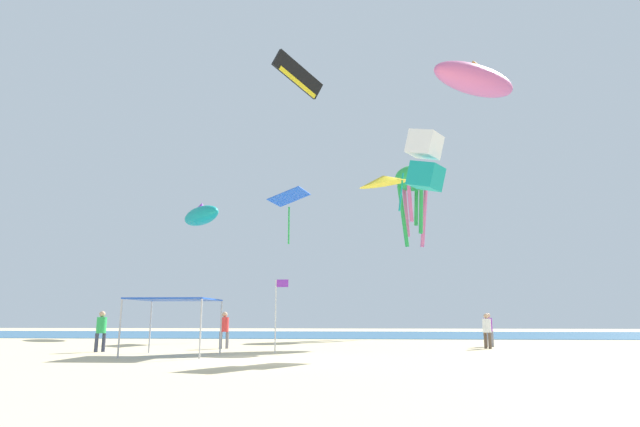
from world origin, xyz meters
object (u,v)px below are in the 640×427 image
Objects in this scene: kite_inflatable_pink at (475,79)px; kite_box_white at (425,160)px; banner_flag at (277,308)px; person_central at (488,327)px; kite_delta_yellow at (384,180)px; person_near_tent at (224,327)px; person_rightmost at (487,328)px; kite_octopus_green at (412,183)px; kite_diamond_blue at (289,199)px; canopy_tent at (175,301)px; kite_parafoil_black at (298,75)px; kite_inflatable_teal at (201,216)px; person_leftmost at (101,328)px.

kite_inflatable_pink is 2.75× the size of kite_box_white.
person_central is at bearing 26.66° from banner_flag.
person_near_tent is at bearing 60.87° from kite_delta_yellow.
person_central is 1.02× the size of person_rightmost.
kite_octopus_green is 11.26m from kite_diamond_blue.
kite_diamond_blue is at bearing 95.59° from banner_flag.
canopy_tent is 1.01× the size of banner_flag.
canopy_tent is at bearing 13.71° from kite_inflatable_pink.
canopy_tent is at bearing -96.51° from person_rightmost.
kite_parafoil_black is at bearing -153.88° from kite_diamond_blue.
person_central is at bearing -111.30° from kite_diamond_blue.
kite_diamond_blue is (-6.75, 8.54, 0.90)m from kite_delta_yellow.
person_near_tent is 28.86m from kite_inflatable_pink.
person_near_tent is 4.35m from banner_flag.
person_rightmost is 20.05m from kite_parafoil_black.
kite_diamond_blue is (2.68, 16.38, 8.19)m from canopy_tent.
kite_diamond_blue reaches higher than kite_delta_yellow.
kite_octopus_green is 1.70× the size of kite_diamond_blue.
kite_parafoil_black reaches higher than canopy_tent.
kite_inflatable_pink is (17.63, 18.07, 18.42)m from canopy_tent.
person_central is 17.71m from kite_diamond_blue.
person_near_tent is 17.58m from kite_parafoil_black.
person_rightmost is 18.33m from kite_diamond_blue.
kite_inflatable_teal is (-8.56, 5.53, -0.05)m from kite_diamond_blue.
kite_delta_yellow is at bearing 19.28° from kite_inflatable_pink.
kite_octopus_green is 14.68m from kite_parafoil_black.
kite_parafoil_black reaches higher than kite_delta_yellow.
kite_inflatable_teal is (-9.94, 19.69, 8.37)m from banner_flag.
kite_delta_yellow is (-5.50, 0.16, 8.48)m from person_central.
kite_octopus_green is 14.03m from kite_delta_yellow.
person_central is 10.11m from kite_delta_yellow.
person_central is (14.92, 7.68, -1.19)m from canopy_tent.
kite_diamond_blue is at bearing 80.72° from canopy_tent.
person_near_tent is 5.89m from person_leftmost.
kite_box_white is at bearing 3.56° from banner_flag.
kite_inflatable_pink is at bearing -169.81° from kite_box_white.
banner_flag is 0.78× the size of kite_delta_yellow.
person_central is at bearing 176.14° from kite_box_white.
person_leftmost is 20.15m from kite_parafoil_black.
kite_inflatable_pink is 1.23× the size of kite_octopus_green.
kite_parafoil_black is (-8.63, -10.87, 4.78)m from kite_octopus_green.
kite_octopus_green is (8.56, 18.88, 10.82)m from banner_flag.
kite_parafoil_black reaches higher than kite_diamond_blue.
kite_diamond_blue is (1.79, 11.33, 9.35)m from person_near_tent.
kite_inflatable_pink reaches higher than kite_diamond_blue.
kite_octopus_green reaches higher than person_leftmost.
person_near_tent is 20.41m from kite_inflatable_teal.
person_leftmost is at bearing 45.77° from person_central.
person_rightmost is 27.49m from kite_inflatable_teal.
canopy_tent is at bearing -151.33° from banner_flag.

